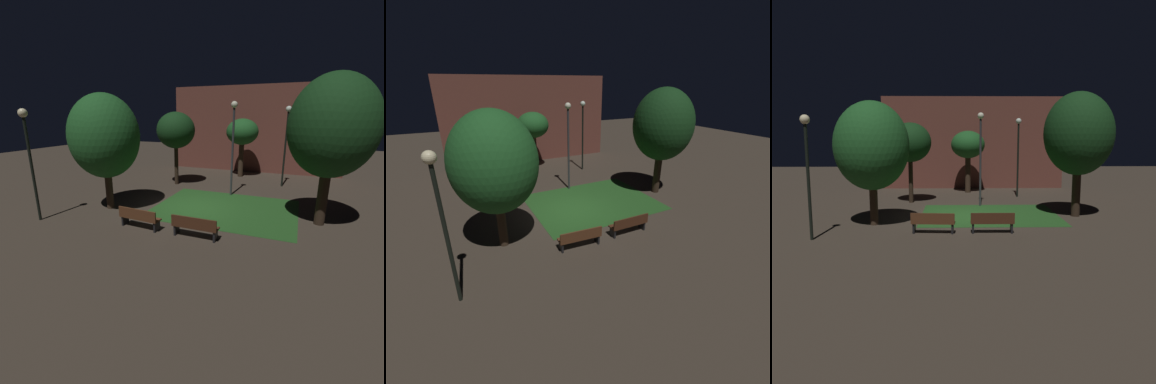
% 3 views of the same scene
% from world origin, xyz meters
% --- Properties ---
extents(ground_plane, '(60.00, 60.00, 0.00)m').
position_xyz_m(ground_plane, '(0.00, 0.00, 0.00)').
color(ground_plane, '#3D3328').
extents(grass_lawn, '(6.89, 5.41, 0.01)m').
position_xyz_m(grass_lawn, '(1.43, 0.45, 0.01)').
color(grass_lawn, '#23511E').
rests_on(grass_lawn, ground).
extents(bench_front_left, '(1.83, 0.61, 0.88)m').
position_xyz_m(bench_front_left, '(-1.23, -3.23, 0.48)').
color(bench_front_left, '#512D19').
rests_on(bench_front_left, ground).
extents(bench_front_right, '(1.81, 0.50, 0.88)m').
position_xyz_m(bench_front_right, '(1.22, -3.23, 0.48)').
color(bench_front_right, '#422314').
rests_on(bench_front_right, ground).
extents(tree_lawn_side, '(2.35, 2.35, 4.31)m').
position_xyz_m(tree_lawn_side, '(0.57, 8.10, 3.28)').
color(tree_lawn_side, '#38281C').
rests_on(tree_lawn_side, ground).
extents(tree_left_canopy, '(3.30, 3.30, 5.51)m').
position_xyz_m(tree_left_canopy, '(-3.98, -1.58, 3.54)').
color(tree_left_canopy, '#38281C').
rests_on(tree_left_canopy, ground).
extents(tree_back_right, '(3.38, 3.38, 6.10)m').
position_xyz_m(tree_back_right, '(5.70, 0.05, 4.05)').
color(tree_back_right, '#2D2116').
rests_on(tree_back_right, ground).
extents(tree_back_left, '(2.50, 2.50, 4.75)m').
position_xyz_m(tree_back_left, '(-2.97, 4.12, 3.56)').
color(tree_back_left, '#2D2116').
rests_on(tree_back_left, ground).
extents(lamp_post_plaza_west, '(0.36, 0.36, 5.08)m').
position_xyz_m(lamp_post_plaza_west, '(3.75, 6.13, 3.40)').
color(lamp_post_plaza_west, black).
rests_on(lamp_post_plaza_west, ground).
extents(lamp_post_near_wall, '(0.36, 0.36, 4.78)m').
position_xyz_m(lamp_post_near_wall, '(-5.88, -4.08, 3.23)').
color(lamp_post_near_wall, black).
rests_on(lamp_post_near_wall, ground).
extents(lamp_post_plaza_east, '(0.36, 0.36, 5.26)m').
position_xyz_m(lamp_post_plaza_east, '(1.11, 2.92, 3.50)').
color(lamp_post_plaza_east, '#333338').
rests_on(lamp_post_plaza_east, ground).
extents(building_wall_backdrop, '(13.54, 0.80, 6.83)m').
position_xyz_m(building_wall_backdrop, '(1.03, 10.57, 3.41)').
color(building_wall_backdrop, brown).
rests_on(building_wall_backdrop, ground).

